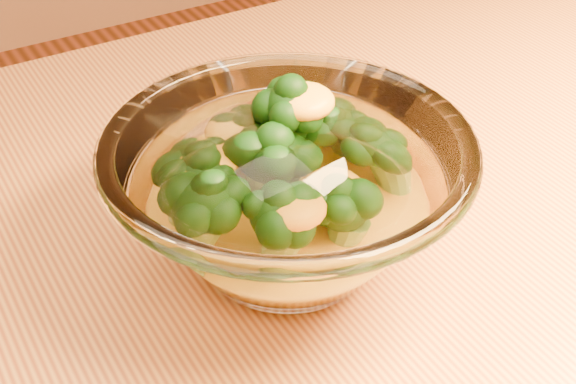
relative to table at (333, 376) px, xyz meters
The scene contains 4 objects.
table is the anchor object (origin of this frame).
glass_bowl 0.16m from the table, 127.32° to the left, with size 0.23×0.23×0.10m.
cheese_sauce 0.14m from the table, 127.32° to the left, with size 0.12×0.12×0.03m, color #FF9D15.
broccoli_heap 0.17m from the table, 122.26° to the left, with size 0.16×0.14×0.09m.
Camera 1 is at (-0.22, -0.32, 1.11)m, focal length 50.00 mm.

